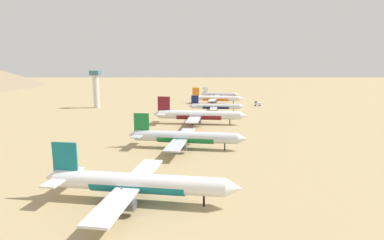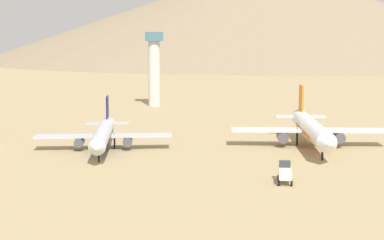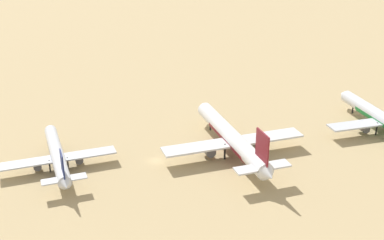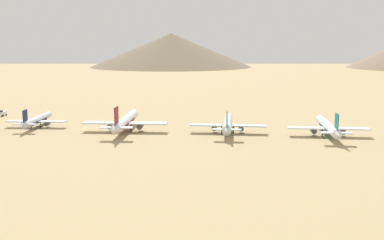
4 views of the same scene
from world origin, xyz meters
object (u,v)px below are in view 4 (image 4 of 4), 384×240
at_px(parked_jet_0, 328,126).
at_px(service_truck, 2,113).
at_px(parked_jet_3, 37,120).
at_px(parked_jet_1, 228,124).
at_px(parked_jet_2, 126,121).

xyz_separation_m(parked_jet_0, service_truck, (56.33, 189.05, -2.64)).
height_order(parked_jet_0, parked_jet_3, parked_jet_0).
relative_size(parked_jet_0, parked_jet_1, 1.02).
distance_m(parked_jet_0, parked_jet_2, 103.17).
bearing_deg(parked_jet_0, parked_jet_2, 84.44).
height_order(parked_jet_1, parked_jet_2, parked_jet_2).
distance_m(parked_jet_1, parked_jet_3, 104.78).
bearing_deg(parked_jet_2, parked_jet_0, -95.56).
bearing_deg(parked_jet_1, parked_jet_0, -98.14).
bearing_deg(parked_jet_2, service_truck, 61.78).
bearing_deg(service_truck, parked_jet_2, -118.22).
bearing_deg(service_truck, parked_jet_0, -106.59).
bearing_deg(parked_jet_3, parked_jet_0, -97.50).
height_order(parked_jet_2, parked_jet_3, parked_jet_2).
bearing_deg(parked_jet_2, parked_jet_3, 78.62).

